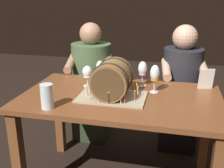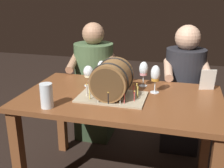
{
  "view_description": "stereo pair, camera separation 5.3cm",
  "coord_description": "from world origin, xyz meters",
  "px_view_note": "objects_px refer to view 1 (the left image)",
  "views": [
    {
      "loc": [
        0.36,
        -1.78,
        1.45
      ],
      "look_at": [
        -0.05,
        -0.05,
        0.85
      ],
      "focal_mm": 44.13,
      "sensor_mm": 36.0,
      "label": 1
    },
    {
      "loc": [
        0.41,
        -1.76,
        1.45
      ],
      "look_at": [
        -0.05,
        -0.05,
        0.85
      ],
      "focal_mm": 44.13,
      "sensor_mm": 36.0,
      "label": 2
    }
  ],
  "objects_px": {
    "wine_glass_red": "(100,69)",
    "beer_pint": "(47,97)",
    "wine_glass_rose": "(143,70)",
    "wine_glass_white": "(87,73)",
    "menu_card": "(206,79)",
    "dining_table": "(120,110)",
    "wine_glass_empty": "(123,68)",
    "person_seated_right": "(180,93)",
    "barrel_cake": "(112,80)",
    "wine_glass_amber": "(155,74)",
    "person_seated_left": "(92,85)"
  },
  "relations": [
    {
      "from": "wine_glass_rose",
      "to": "wine_glass_white",
      "type": "xyz_separation_m",
      "value": [
        -0.41,
        -0.11,
        -0.02
      ]
    },
    {
      "from": "wine_glass_empty",
      "to": "person_seated_right",
      "type": "xyz_separation_m",
      "value": [
        0.46,
        0.39,
        -0.31
      ]
    },
    {
      "from": "wine_glass_rose",
      "to": "barrel_cake",
      "type": "bearing_deg",
      "value": -119.51
    },
    {
      "from": "wine_glass_red",
      "to": "beer_pint",
      "type": "relative_size",
      "value": 1.2
    },
    {
      "from": "wine_glass_red",
      "to": "wine_glass_white",
      "type": "bearing_deg",
      "value": -137.43
    },
    {
      "from": "wine_glass_rose",
      "to": "menu_card",
      "type": "distance_m",
      "value": 0.48
    },
    {
      "from": "person_seated_left",
      "to": "wine_glass_red",
      "type": "bearing_deg",
      "value": -64.68
    },
    {
      "from": "dining_table",
      "to": "menu_card",
      "type": "relative_size",
      "value": 8.73
    },
    {
      "from": "wine_glass_rose",
      "to": "person_seated_right",
      "type": "xyz_separation_m",
      "value": [
        0.31,
        0.43,
        -0.32
      ]
    },
    {
      "from": "dining_table",
      "to": "wine_glass_empty",
      "type": "xyz_separation_m",
      "value": [
        -0.04,
        0.29,
        0.23
      ]
    },
    {
      "from": "wine_glass_rose",
      "to": "wine_glass_white",
      "type": "height_order",
      "value": "wine_glass_rose"
    },
    {
      "from": "wine_glass_empty",
      "to": "person_seated_right",
      "type": "relative_size",
      "value": 0.15
    },
    {
      "from": "beer_pint",
      "to": "menu_card",
      "type": "xyz_separation_m",
      "value": [
        1.0,
        0.6,
        0.01
      ]
    },
    {
      "from": "dining_table",
      "to": "person_seated_right",
      "type": "height_order",
      "value": "person_seated_right"
    },
    {
      "from": "wine_glass_white",
      "to": "beer_pint",
      "type": "height_order",
      "value": "wine_glass_white"
    },
    {
      "from": "menu_card",
      "to": "dining_table",
      "type": "bearing_deg",
      "value": -169.14
    },
    {
      "from": "beer_pint",
      "to": "menu_card",
      "type": "height_order",
      "value": "menu_card"
    },
    {
      "from": "wine_glass_empty",
      "to": "wine_glass_red",
      "type": "height_order",
      "value": "wine_glass_red"
    },
    {
      "from": "wine_glass_white",
      "to": "beer_pint",
      "type": "bearing_deg",
      "value": -103.91
    },
    {
      "from": "barrel_cake",
      "to": "wine_glass_rose",
      "type": "bearing_deg",
      "value": 60.49
    },
    {
      "from": "wine_glass_white",
      "to": "menu_card",
      "type": "relative_size",
      "value": 1.01
    },
    {
      "from": "person_seated_left",
      "to": "menu_card",
      "type": "bearing_deg",
      "value": -21.6
    },
    {
      "from": "barrel_cake",
      "to": "wine_glass_white",
      "type": "bearing_deg",
      "value": 140.93
    },
    {
      "from": "wine_glass_empty",
      "to": "person_seated_left",
      "type": "distance_m",
      "value": 0.63
    },
    {
      "from": "wine_glass_white",
      "to": "wine_glass_rose",
      "type": "bearing_deg",
      "value": 14.44
    },
    {
      "from": "wine_glass_empty",
      "to": "beer_pint",
      "type": "relative_size",
      "value": 1.13
    },
    {
      "from": "menu_card",
      "to": "person_seated_left",
      "type": "bearing_deg",
      "value": 143.97
    },
    {
      "from": "wine_glass_empty",
      "to": "wine_glass_amber",
      "type": "xyz_separation_m",
      "value": [
        0.26,
        -0.17,
        0.01
      ]
    },
    {
      "from": "beer_pint",
      "to": "person_seated_right",
      "type": "relative_size",
      "value": 0.13
    },
    {
      "from": "wine_glass_amber",
      "to": "person_seated_left",
      "type": "relative_size",
      "value": 0.17
    },
    {
      "from": "barrel_cake",
      "to": "person_seated_left",
      "type": "height_order",
      "value": "person_seated_left"
    },
    {
      "from": "dining_table",
      "to": "menu_card",
      "type": "xyz_separation_m",
      "value": [
        0.59,
        0.28,
        0.19
      ]
    },
    {
      "from": "barrel_cake",
      "to": "wine_glass_amber",
      "type": "distance_m",
      "value": 0.33
    },
    {
      "from": "wine_glass_rose",
      "to": "wine_glass_amber",
      "type": "bearing_deg",
      "value": -50.04
    },
    {
      "from": "wine_glass_empty",
      "to": "wine_glass_white",
      "type": "bearing_deg",
      "value": -149.76
    },
    {
      "from": "wine_glass_rose",
      "to": "wine_glass_red",
      "type": "height_order",
      "value": "wine_glass_rose"
    },
    {
      "from": "barrel_cake",
      "to": "wine_glass_empty",
      "type": "distance_m",
      "value": 0.34
    },
    {
      "from": "wine_glass_empty",
      "to": "beer_pint",
      "type": "height_order",
      "value": "wine_glass_empty"
    },
    {
      "from": "wine_glass_empty",
      "to": "wine_glass_red",
      "type": "distance_m",
      "value": 0.19
    },
    {
      "from": "barrel_cake",
      "to": "beer_pint",
      "type": "height_order",
      "value": "barrel_cake"
    },
    {
      "from": "beer_pint",
      "to": "person_seated_right",
      "type": "bearing_deg",
      "value": 50.25
    },
    {
      "from": "wine_glass_white",
      "to": "person_seated_left",
      "type": "distance_m",
      "value": 0.63
    },
    {
      "from": "wine_glass_rose",
      "to": "wine_glass_red",
      "type": "distance_m",
      "value": 0.33
    },
    {
      "from": "dining_table",
      "to": "beer_pint",
      "type": "xyz_separation_m",
      "value": [
        -0.4,
        -0.32,
        0.19
      ]
    },
    {
      "from": "dining_table",
      "to": "wine_glass_white",
      "type": "height_order",
      "value": "wine_glass_white"
    },
    {
      "from": "dining_table",
      "to": "person_seated_right",
      "type": "relative_size",
      "value": 1.19
    },
    {
      "from": "wine_glass_amber",
      "to": "dining_table",
      "type": "bearing_deg",
      "value": -150.44
    },
    {
      "from": "wine_glass_red",
      "to": "wine_glass_amber",
      "type": "relative_size",
      "value": 0.92
    },
    {
      "from": "menu_card",
      "to": "wine_glass_white",
      "type": "bearing_deg",
      "value": 174.32
    },
    {
      "from": "dining_table",
      "to": "person_seated_left",
      "type": "bearing_deg",
      "value": 122.0
    }
  ]
}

